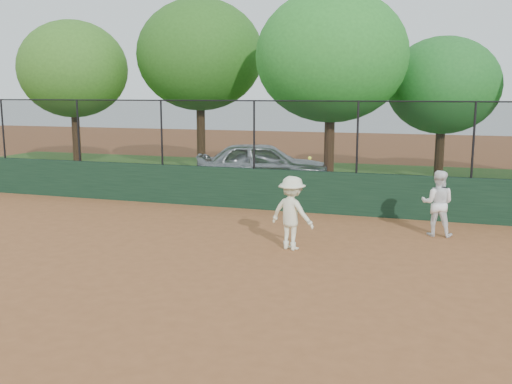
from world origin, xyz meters
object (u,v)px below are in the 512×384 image
(player_second, at_px, (438,203))
(tree_2, at_px, (331,57))
(player_main, at_px, (292,213))
(tree_0, at_px, (73,69))
(tree_1, at_px, (200,55))
(tree_3, at_px, (443,86))
(parked_car, at_px, (263,164))

(player_second, height_order, tree_2, tree_2)
(player_main, height_order, tree_0, tree_0)
(tree_1, bearing_deg, tree_3, 3.56)
(player_second, height_order, tree_3, tree_3)
(tree_0, height_order, tree_2, tree_2)
(tree_3, bearing_deg, player_second, -89.67)
(tree_1, distance_m, tree_2, 6.32)
(tree_2, xyz_separation_m, tree_3, (3.75, 2.78, -0.98))
(player_main, xyz_separation_m, tree_2, (-0.79, 8.31, 3.84))
(player_main, distance_m, tree_2, 9.19)
(parked_car, relative_size, player_second, 3.08)
(player_main, bearing_deg, parked_car, 111.69)
(tree_1, relative_size, tree_3, 1.32)
(tree_2, height_order, tree_3, tree_2)
(tree_2, bearing_deg, player_second, -57.86)
(parked_car, bearing_deg, tree_1, 36.37)
(parked_car, height_order, tree_0, tree_0)
(parked_car, xyz_separation_m, player_second, (6.15, -5.61, -0.04))
(parked_car, distance_m, tree_3, 7.46)
(tree_0, height_order, tree_1, tree_1)
(player_second, relative_size, tree_3, 0.29)
(tree_0, bearing_deg, tree_2, -5.83)
(tree_1, bearing_deg, player_second, -40.23)
(parked_car, distance_m, tree_1, 6.05)
(parked_car, height_order, tree_2, tree_2)
(player_main, bearing_deg, player_second, 36.76)
(tree_0, xyz_separation_m, tree_1, (5.50, 1.01, 0.55))
(player_main, distance_m, tree_3, 11.83)
(player_main, xyz_separation_m, tree_1, (-6.71, 10.48, 4.14))
(player_second, bearing_deg, tree_3, -86.84)
(tree_0, bearing_deg, tree_1, 10.36)
(parked_car, relative_size, tree_2, 0.70)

